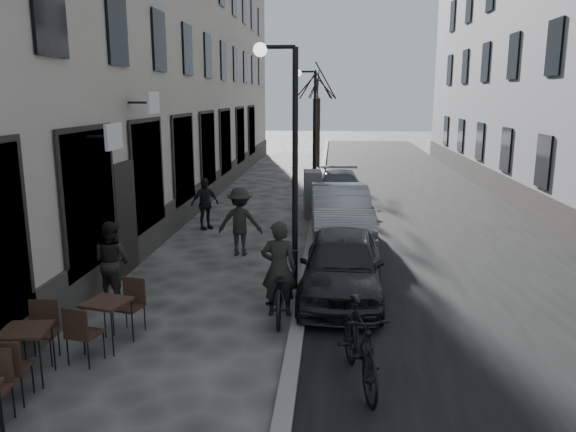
# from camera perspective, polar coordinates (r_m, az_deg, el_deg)

# --- Properties ---
(road) EXTENTS (7.30, 60.00, 0.00)m
(road) POSITION_cam_1_polar(r_m,az_deg,el_deg) (22.04, 12.55, 1.26)
(road) COLOR black
(road) RESTS_ON ground
(kerb) EXTENTS (0.25, 60.00, 0.12)m
(kerb) POSITION_cam_1_polar(r_m,az_deg,el_deg) (21.83, 3.03, 1.58)
(kerb) COLOR gray
(kerb) RESTS_ON ground
(streetlamp_near) EXTENTS (0.90, 0.28, 5.09)m
(streetlamp_near) POSITION_cam_1_polar(r_m,az_deg,el_deg) (11.52, -0.13, 7.65)
(streetlamp_near) COLOR black
(streetlamp_near) RESTS_ON ground
(streetlamp_far) EXTENTS (0.90, 0.28, 5.09)m
(streetlamp_far) POSITION_cam_1_polar(r_m,az_deg,el_deg) (23.48, 2.33, 9.96)
(streetlamp_far) COLOR black
(streetlamp_far) RESTS_ON ground
(tree_near) EXTENTS (2.40, 2.40, 5.70)m
(tree_near) POSITION_cam_1_polar(r_m,az_deg,el_deg) (26.47, 2.80, 13.46)
(tree_near) COLOR black
(tree_near) RESTS_ON ground
(tree_far) EXTENTS (2.40, 2.40, 5.70)m
(tree_far) POSITION_cam_1_polar(r_m,az_deg,el_deg) (32.46, 3.16, 13.22)
(tree_far) COLOR black
(tree_far) RESTS_ON ground
(bistro_set_b) EXTENTS (0.75, 1.65, 0.95)m
(bistro_set_b) POSITION_cam_1_polar(r_m,az_deg,el_deg) (9.12, -24.97, -12.16)
(bistro_set_b) COLOR black
(bistro_set_b) RESTS_ON ground
(bistro_set_c) EXTENTS (0.81, 1.66, 0.95)m
(bistro_set_c) POSITION_cam_1_polar(r_m,az_deg,el_deg) (9.78, -17.83, -9.94)
(bistro_set_c) COLOR black
(bistro_set_c) RESTS_ON ground
(utility_cabinet) EXTENTS (0.67, 1.09, 1.57)m
(utility_cabinet) POSITION_cam_1_polar(r_m,az_deg,el_deg) (19.08, 2.52, 2.26)
(utility_cabinet) COLOR #59595B
(utility_cabinet) RESTS_ON ground
(bicycle) EXTENTS (0.88, 2.16, 1.11)m
(bicycle) POSITION_cam_1_polar(r_m,az_deg,el_deg) (10.61, -0.94, -7.17)
(bicycle) COLOR black
(bicycle) RESTS_ON ground
(cyclist_rider) EXTENTS (0.69, 0.48, 1.82)m
(cyclist_rider) POSITION_cam_1_polar(r_m,az_deg,el_deg) (10.50, -0.95, -5.35)
(cyclist_rider) COLOR black
(cyclist_rider) RESTS_ON ground
(pedestrian_near) EXTENTS (0.98, 0.88, 1.64)m
(pedestrian_near) POSITION_cam_1_polar(r_m,az_deg,el_deg) (11.78, -17.45, -4.40)
(pedestrian_near) COLOR black
(pedestrian_near) RESTS_ON ground
(pedestrian_mid) EXTENTS (1.15, 0.66, 1.77)m
(pedestrian_mid) POSITION_cam_1_polar(r_m,az_deg,el_deg) (14.47, -4.89, -0.58)
(pedestrian_mid) COLOR black
(pedestrian_mid) RESTS_ON ground
(pedestrian_far) EXTENTS (0.95, 0.92, 1.59)m
(pedestrian_far) POSITION_cam_1_polar(r_m,az_deg,el_deg) (17.46, -8.45, 1.25)
(pedestrian_far) COLOR black
(pedestrian_far) RESTS_ON ground
(car_near) EXTENTS (1.83, 4.14, 1.39)m
(car_near) POSITION_cam_1_polar(r_m,az_deg,el_deg) (11.50, 5.54, -4.95)
(car_near) COLOR black
(car_near) RESTS_ON ground
(car_mid) EXTENTS (1.90, 4.73, 1.53)m
(car_mid) POSITION_cam_1_polar(r_m,az_deg,el_deg) (16.19, 5.31, 0.35)
(car_mid) COLOR gray
(car_mid) RESTS_ON ground
(car_far) EXTENTS (1.81, 4.39, 1.27)m
(car_far) POSITION_cam_1_polar(r_m,az_deg,el_deg) (21.14, 5.17, 2.79)
(car_far) COLOR #3D4149
(car_far) RESTS_ON ground
(moped) EXTENTS (0.93, 2.09, 1.21)m
(moped) POSITION_cam_1_polar(r_m,az_deg,el_deg) (8.22, 7.31, -12.84)
(moped) COLOR black
(moped) RESTS_ON ground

